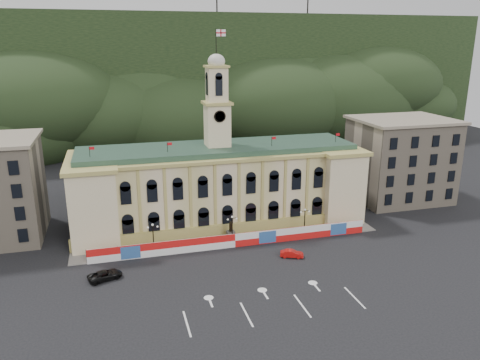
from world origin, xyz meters
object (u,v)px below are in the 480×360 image
object	(u,v)px
statue	(231,234)
lamp_center	(232,227)
red_sedan	(292,254)
black_suv	(105,275)

from	to	relation	value
statue	lamp_center	xyz separation A→B (m)	(0.00, -1.00, 1.89)
lamp_center	red_sedan	xyz separation A→B (m)	(8.17, -8.47, -2.43)
lamp_center	red_sedan	distance (m)	12.02
red_sedan	lamp_center	bearing A→B (deg)	66.10
lamp_center	black_suv	xyz separation A→B (m)	(-22.11, -8.06, -2.36)
black_suv	statue	bearing A→B (deg)	-86.66
statue	black_suv	size ratio (longest dim) A/B	0.66
lamp_center	black_suv	size ratio (longest dim) A/B	0.91
lamp_center	red_sedan	world-z (taller)	lamp_center
statue	lamp_center	size ratio (longest dim) A/B	0.72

